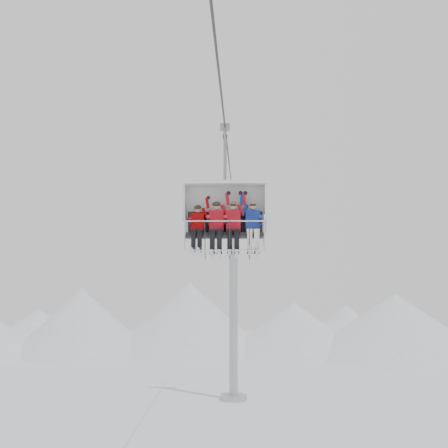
{
  "coord_description": "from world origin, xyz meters",
  "views": [
    {
      "loc": [
        0.47,
        -16.08,
        9.08
      ],
      "look_at": [
        0.0,
        0.0,
        10.2
      ],
      "focal_mm": 45.0,
      "sensor_mm": 36.0,
      "label": 1
    }
  ],
  "objects_px": {
    "lift_tower_right": "(233,312)",
    "skier_far_left": "(197,226)",
    "skier_center_right": "(233,225)",
    "skier_center_left": "(216,225)",
    "skier_far_right": "(253,225)",
    "chairlift_carrier": "(225,210)"
  },
  "relations": [
    {
      "from": "lift_tower_right",
      "to": "skier_center_left",
      "type": "bearing_deg",
      "value": -90.7
    },
    {
      "from": "skier_far_left",
      "to": "skier_center_left",
      "type": "distance_m",
      "value": 0.58
    },
    {
      "from": "chairlift_carrier",
      "to": "skier_center_right",
      "type": "distance_m",
      "value": 0.62
    },
    {
      "from": "lift_tower_right",
      "to": "skier_center_right",
      "type": "distance_m",
      "value": 21.56
    },
    {
      "from": "lift_tower_right",
      "to": "skier_far_left",
      "type": "height_order",
      "value": "lift_tower_right"
    },
    {
      "from": "chairlift_carrier",
      "to": "skier_far_right",
      "type": "relative_size",
      "value": 2.3
    },
    {
      "from": "skier_center_left",
      "to": "skier_far_right",
      "type": "xyz_separation_m",
      "value": [
        1.11,
        0.0,
        0.0
      ]
    },
    {
      "from": "skier_far_left",
      "to": "lift_tower_right",
      "type": "bearing_deg",
      "value": 87.73
    },
    {
      "from": "lift_tower_right",
      "to": "skier_far_left",
      "type": "xyz_separation_m",
      "value": [
        -0.84,
        -21.1,
        4.41
      ]
    },
    {
      "from": "skier_far_left",
      "to": "skier_far_right",
      "type": "xyz_separation_m",
      "value": [
        1.69,
        0.01,
        0.05
      ]
    },
    {
      "from": "skier_far_left",
      "to": "skier_center_left",
      "type": "xyz_separation_m",
      "value": [
        0.58,
        0.01,
        0.05
      ]
    },
    {
      "from": "lift_tower_right",
      "to": "chairlift_carrier",
      "type": "distance_m",
      "value": 21.36
    },
    {
      "from": "lift_tower_right",
      "to": "skier_center_right",
      "type": "relative_size",
      "value": 7.77
    },
    {
      "from": "lift_tower_right",
      "to": "chairlift_carrier",
      "type": "xyz_separation_m",
      "value": [
        0.0,
        -20.79,
        4.94
      ]
    },
    {
      "from": "chairlift_carrier",
      "to": "skier_center_right",
      "type": "relative_size",
      "value": 2.3
    },
    {
      "from": "chairlift_carrier",
      "to": "skier_far_left",
      "type": "height_order",
      "value": "chairlift_carrier"
    },
    {
      "from": "skier_center_right",
      "to": "skier_far_right",
      "type": "distance_m",
      "value": 0.59
    },
    {
      "from": "lift_tower_right",
      "to": "skier_far_left",
      "type": "bearing_deg",
      "value": -92.27
    },
    {
      "from": "skier_center_left",
      "to": "skier_far_right",
      "type": "relative_size",
      "value": 1.0
    },
    {
      "from": "chairlift_carrier",
      "to": "skier_far_right",
      "type": "height_order",
      "value": "chairlift_carrier"
    },
    {
      "from": "skier_center_right",
      "to": "skier_center_left",
      "type": "bearing_deg",
      "value": 180.0
    },
    {
      "from": "lift_tower_right",
      "to": "skier_far_right",
      "type": "height_order",
      "value": "lift_tower_right"
    }
  ]
}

